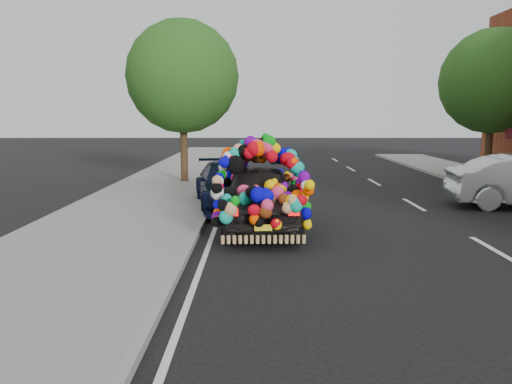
# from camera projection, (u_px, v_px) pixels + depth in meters

# --- Properties ---
(ground) EXTENTS (100.00, 100.00, 0.00)m
(ground) POSITION_uv_depth(u_px,v_px,m) (309.00, 250.00, 9.75)
(ground) COLOR black
(ground) RESTS_ON ground
(sidewalk) EXTENTS (4.00, 60.00, 0.12)m
(sidewalk) POSITION_uv_depth(u_px,v_px,m) (90.00, 247.00, 9.75)
(sidewalk) COLOR gray
(sidewalk) RESTS_ON ground
(kerb) EXTENTS (0.15, 60.00, 0.13)m
(kerb) POSITION_uv_depth(u_px,v_px,m) (189.00, 246.00, 9.74)
(kerb) COLOR gray
(kerb) RESTS_ON ground
(lane_markings) EXTENTS (6.00, 50.00, 0.01)m
(lane_markings) POSITION_uv_depth(u_px,v_px,m) (493.00, 249.00, 9.74)
(lane_markings) COLOR silver
(lane_markings) RESTS_ON ground
(tree_near_sidewalk) EXTENTS (4.20, 4.20, 6.13)m
(tree_near_sidewalk) POSITION_uv_depth(u_px,v_px,m) (182.00, 77.00, 18.53)
(tree_near_sidewalk) COLOR #332114
(tree_near_sidewalk) RESTS_ON ground
(tree_far_b) EXTENTS (4.00, 4.00, 5.90)m
(tree_far_b) POSITION_uv_depth(u_px,v_px,m) (493.00, 81.00, 19.03)
(tree_far_b) COLOR #332114
(tree_far_b) RESTS_ON ground
(plush_art_car) EXTENTS (2.21, 4.54, 2.11)m
(plush_art_car) POSITION_uv_depth(u_px,v_px,m) (259.00, 182.00, 11.56)
(plush_art_car) COLOR black
(plush_art_car) RESTS_ON ground
(navy_sedan) EXTENTS (2.53, 4.68, 1.29)m
(navy_sedan) POSITION_uv_depth(u_px,v_px,m) (230.00, 185.00, 14.10)
(navy_sedan) COLOR black
(navy_sedan) RESTS_ON ground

